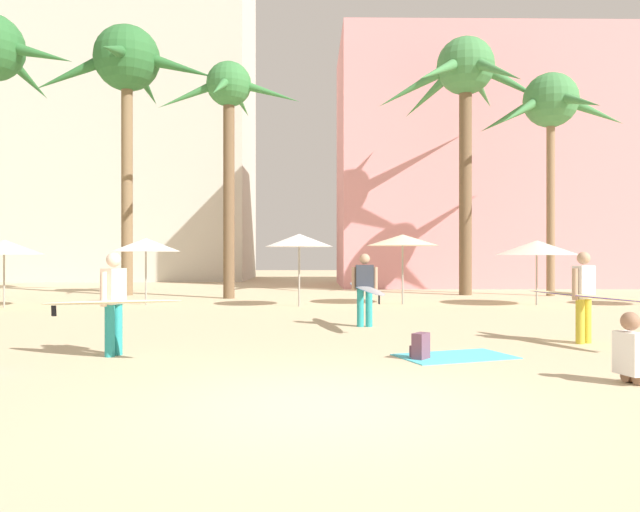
{
  "coord_description": "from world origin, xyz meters",
  "views": [
    {
      "loc": [
        -0.2,
        -6.79,
        1.65
      ],
      "look_at": [
        -0.02,
        5.23,
        1.63
      ],
      "focal_mm": 34.66,
      "sensor_mm": 36.0,
      "label": 1
    }
  ],
  "objects_px": {
    "person_near_left": "(587,295)",
    "person_near_right": "(111,301)",
    "palm_tree_right": "(465,84)",
    "beach_towel": "(455,356)",
    "backpack": "(420,347)",
    "palm_tree_far_left": "(229,106)",
    "cafe_umbrella_0": "(4,247)",
    "palm_tree_center": "(551,108)",
    "person_mid_left": "(365,287)",
    "cafe_umbrella_2": "(146,245)",
    "cafe_umbrella_1": "(403,240)",
    "cafe_umbrella_5": "(299,240)",
    "palm_tree_left": "(127,70)",
    "cafe_umbrella_3": "(537,248)"
  },
  "relations": [
    {
      "from": "palm_tree_center",
      "to": "cafe_umbrella_0",
      "type": "height_order",
      "value": "palm_tree_center"
    },
    {
      "from": "person_near_right",
      "to": "person_mid_left",
      "type": "height_order",
      "value": "person_near_right"
    },
    {
      "from": "cafe_umbrella_2",
      "to": "person_mid_left",
      "type": "bearing_deg",
      "value": -43.64
    },
    {
      "from": "palm_tree_left",
      "to": "backpack",
      "type": "relative_size",
      "value": 26.35
    },
    {
      "from": "palm_tree_left",
      "to": "cafe_umbrella_1",
      "type": "bearing_deg",
      "value": -24.41
    },
    {
      "from": "palm_tree_far_left",
      "to": "person_near_right",
      "type": "height_order",
      "value": "palm_tree_far_left"
    },
    {
      "from": "person_near_right",
      "to": "cafe_umbrella_5",
      "type": "bearing_deg",
      "value": 93.24
    },
    {
      "from": "palm_tree_left",
      "to": "palm_tree_right",
      "type": "distance_m",
      "value": 13.9
    },
    {
      "from": "person_mid_left",
      "to": "person_near_left",
      "type": "height_order",
      "value": "person_near_left"
    },
    {
      "from": "beach_towel",
      "to": "person_near_left",
      "type": "xyz_separation_m",
      "value": [
        2.75,
        1.34,
        0.91
      ]
    },
    {
      "from": "palm_tree_right",
      "to": "cafe_umbrella_5",
      "type": "bearing_deg",
      "value": -140.22
    },
    {
      "from": "cafe_umbrella_0",
      "to": "backpack",
      "type": "bearing_deg",
      "value": -40.74
    },
    {
      "from": "cafe_umbrella_5",
      "to": "backpack",
      "type": "bearing_deg",
      "value": -78.19
    },
    {
      "from": "palm_tree_center",
      "to": "person_mid_left",
      "type": "height_order",
      "value": "palm_tree_center"
    },
    {
      "from": "palm_tree_far_left",
      "to": "palm_tree_left",
      "type": "xyz_separation_m",
      "value": [
        -4.42,
        1.92,
        1.95
      ]
    },
    {
      "from": "cafe_umbrella_1",
      "to": "palm_tree_right",
      "type": "bearing_deg",
      "value": 55.76
    },
    {
      "from": "palm_tree_left",
      "to": "cafe_umbrella_5",
      "type": "xyz_separation_m",
      "value": [
        7.15,
        -5.58,
        -7.13
      ]
    },
    {
      "from": "backpack",
      "to": "beach_towel",
      "type": "bearing_deg",
      "value": -121.2
    },
    {
      "from": "palm_tree_far_left",
      "to": "person_mid_left",
      "type": "distance_m",
      "value": 12.18
    },
    {
      "from": "palm_tree_far_left",
      "to": "palm_tree_center",
      "type": "bearing_deg",
      "value": 5.79
    },
    {
      "from": "cafe_umbrella_1",
      "to": "person_mid_left",
      "type": "distance_m",
      "value": 6.89
    },
    {
      "from": "cafe_umbrella_0",
      "to": "person_near_right",
      "type": "relative_size",
      "value": 0.87
    },
    {
      "from": "palm_tree_center",
      "to": "cafe_umbrella_3",
      "type": "distance_m",
      "value": 7.62
    },
    {
      "from": "cafe_umbrella_2",
      "to": "cafe_umbrella_3",
      "type": "relative_size",
      "value": 0.84
    },
    {
      "from": "palm_tree_left",
      "to": "cafe_umbrella_1",
      "type": "distance_m",
      "value": 13.63
    },
    {
      "from": "palm_tree_center",
      "to": "beach_towel",
      "type": "relative_size",
      "value": 4.96
    },
    {
      "from": "person_near_right",
      "to": "backpack",
      "type": "bearing_deg",
      "value": 16.12
    },
    {
      "from": "palm_tree_left",
      "to": "person_near_left",
      "type": "distance_m",
      "value": 20.66
    },
    {
      "from": "palm_tree_right",
      "to": "backpack",
      "type": "xyz_separation_m",
      "value": [
        -4.63,
        -15.69,
        -8.52
      ]
    },
    {
      "from": "cafe_umbrella_1",
      "to": "cafe_umbrella_2",
      "type": "height_order",
      "value": "cafe_umbrella_1"
    },
    {
      "from": "person_near_left",
      "to": "cafe_umbrella_1",
      "type": "bearing_deg",
      "value": -17.96
    },
    {
      "from": "cafe_umbrella_2",
      "to": "backpack",
      "type": "height_order",
      "value": "cafe_umbrella_2"
    },
    {
      "from": "person_near_left",
      "to": "person_near_right",
      "type": "bearing_deg",
      "value": 68.49
    },
    {
      "from": "palm_tree_far_left",
      "to": "cafe_umbrella_0",
      "type": "relative_size",
      "value": 3.73
    },
    {
      "from": "cafe_umbrella_3",
      "to": "cafe_umbrella_1",
      "type": "bearing_deg",
      "value": 175.1
    },
    {
      "from": "palm_tree_center",
      "to": "person_mid_left",
      "type": "xyz_separation_m",
      "value": [
        -8.44,
        -10.71,
        -6.66
      ]
    },
    {
      "from": "palm_tree_far_left",
      "to": "palm_tree_left",
      "type": "distance_m",
      "value": 5.2
    },
    {
      "from": "palm_tree_right",
      "to": "person_near_right",
      "type": "distance_m",
      "value": 19.75
    },
    {
      "from": "cafe_umbrella_0",
      "to": "cafe_umbrella_5",
      "type": "height_order",
      "value": "cafe_umbrella_5"
    },
    {
      "from": "palm_tree_center",
      "to": "cafe_umbrella_5",
      "type": "distance_m",
      "value": 12.47
    },
    {
      "from": "palm_tree_right",
      "to": "beach_towel",
      "type": "relative_size",
      "value": 5.87
    },
    {
      "from": "palm_tree_left",
      "to": "cafe_umbrella_2",
      "type": "height_order",
      "value": "palm_tree_left"
    },
    {
      "from": "cafe_umbrella_5",
      "to": "palm_tree_far_left",
      "type": "bearing_deg",
      "value": 126.72
    },
    {
      "from": "backpack",
      "to": "cafe_umbrella_2",
      "type": "bearing_deg",
      "value": -19.17
    },
    {
      "from": "palm_tree_center",
      "to": "person_near_left",
      "type": "relative_size",
      "value": 3.02
    },
    {
      "from": "cafe_umbrella_1",
      "to": "cafe_umbrella_5",
      "type": "xyz_separation_m",
      "value": [
        -3.44,
        -0.77,
        -0.03
      ]
    },
    {
      "from": "palm_tree_right",
      "to": "person_near_left",
      "type": "distance_m",
      "value": 16.17
    },
    {
      "from": "cafe_umbrella_0",
      "to": "cafe_umbrella_5",
      "type": "xyz_separation_m",
      "value": [
        9.28,
        0.27,
        0.22
      ]
    },
    {
      "from": "palm_tree_far_left",
      "to": "cafe_umbrella_1",
      "type": "bearing_deg",
      "value": -25.09
    },
    {
      "from": "cafe_umbrella_1",
      "to": "palm_tree_far_left",
      "type": "bearing_deg",
      "value": 154.91
    }
  ]
}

